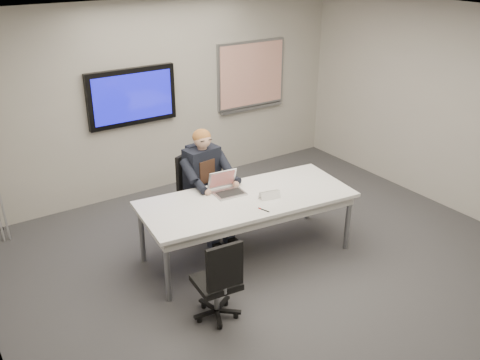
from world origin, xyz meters
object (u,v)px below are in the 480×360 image
conference_table (247,204)px  laptop (226,187)px  office_chair_far (199,207)px  office_chair_near (218,294)px  seated_person (210,197)px

conference_table → laptop: (-0.12, 0.26, 0.15)m
office_chair_far → office_chair_near: size_ratio=1.11×
office_chair_near → laptop: bearing=-120.6°
office_chair_near → seated_person: (0.78, 1.46, 0.28)m
conference_table → office_chair_far: size_ratio=2.49×
office_chair_near → laptop: size_ratio=2.48×
office_chair_far → seated_person: 0.35m
seated_person → laptop: bearing=-94.0°
conference_table → laptop: size_ratio=6.86×
office_chair_near → office_chair_far: bearing=-108.6°
office_chair_far → office_chair_near: 1.88m
office_chair_far → seated_person: seated_person is taller
conference_table → seated_person: (-0.14, 0.62, -0.11)m
office_chair_far → office_chair_near: bearing=-137.4°
office_chair_far → office_chair_near: (-0.76, -1.71, -0.03)m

